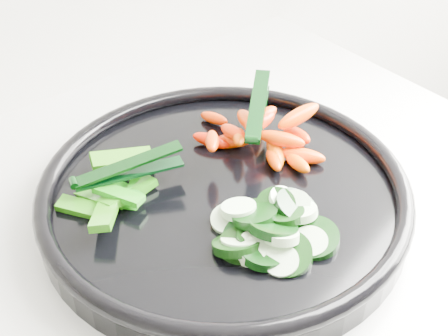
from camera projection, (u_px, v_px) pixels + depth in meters
veggie_tray at (224, 195)px, 0.63m from camera, size 0.49×0.49×0.04m
cucumber_pile at (268, 233)px, 0.57m from camera, size 0.12×0.12×0.04m
carrot_pile at (262, 134)px, 0.67m from camera, size 0.15×0.16×0.06m
pepper_pile at (116, 188)px, 0.62m from camera, size 0.12×0.11×0.03m
tong_carrot at (257, 110)px, 0.65m from camera, size 0.09×0.09×0.02m
tong_pepper at (125, 170)px, 0.61m from camera, size 0.11×0.05×0.02m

